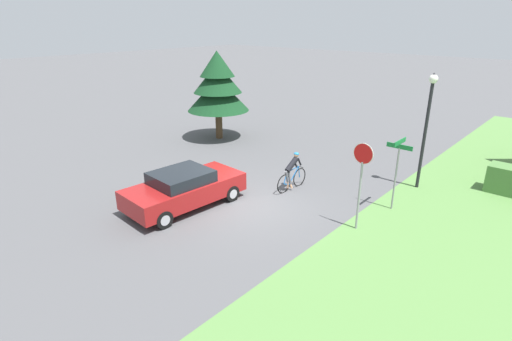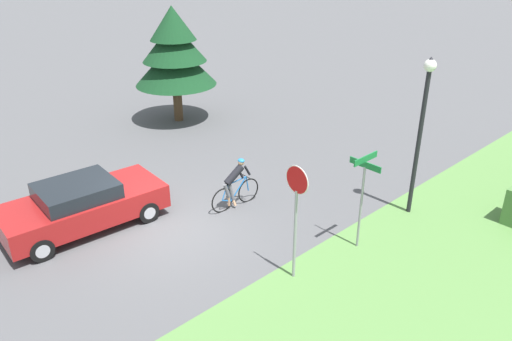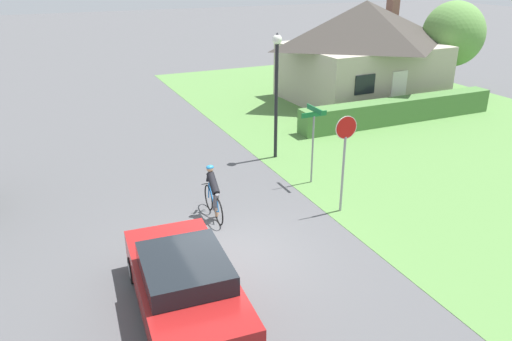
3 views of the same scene
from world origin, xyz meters
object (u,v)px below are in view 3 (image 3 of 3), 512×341
Objects in this scene: stop_sign at (345,146)px; sedan_left_lane at (185,284)px; cyclist at (213,194)px; street_name_sign at (313,131)px; street_lamp at (277,78)px; cottage_house at (363,49)px; deciduous_tree_right at (453,34)px.

sedan_left_lane is at bearing 27.58° from stop_sign.
street_name_sign is (3.75, 0.94, 1.08)m from cyclist.
stop_sign is 4.81m from street_lamp.
sedan_left_lane is 2.54× the size of cyclist.
cottage_house reaches higher than street_name_sign.
deciduous_tree_right is at bearing -60.06° from cyclist.
street_name_sign reaches higher than cyclist.
cottage_house reaches higher than cyclist.
cyclist is 3.92m from stop_sign.
cottage_house is 11.63m from street_name_sign.
street_name_sign is (0.26, 2.14, -0.22)m from stop_sign.
street_lamp is 14.07m from deciduous_tree_right.
cottage_house is 15.11m from cyclist.
cottage_house reaches higher than sedan_left_lane.
sedan_left_lane is 0.97× the size of street_lamp.
cyclist is at bearing -152.90° from deciduous_tree_right.
cyclist is (1.97, 3.79, 0.01)m from sedan_left_lane.
street_name_sign is at bearing -88.73° from street_lamp.
sedan_left_lane is 9.51m from street_lamp.
deciduous_tree_right reaches higher than street_name_sign.
deciduous_tree_right is (16.81, 8.60, 2.47)m from cyclist.
stop_sign is 16.58m from deciduous_tree_right.
sedan_left_lane is 0.90× the size of deciduous_tree_right.
stop_sign is at bearing -96.85° from street_name_sign.
cottage_house is 4.70× the size of cyclist.
cyclist reaches higher than sedan_left_lane.
deciduous_tree_right is at bearing -11.84° from cottage_house.
sedan_left_lane is at bearing -146.57° from deciduous_tree_right.
cyclist is 0.36× the size of deciduous_tree_right.
street_lamp is 2.82m from street_name_sign.
street_name_sign is at bearing -149.58° from deciduous_tree_right.
cyclist is at bearing -165.99° from street_name_sign.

